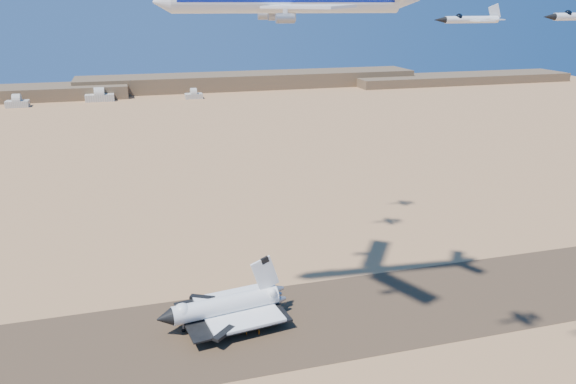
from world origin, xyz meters
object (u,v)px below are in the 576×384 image
object	(u,v)px
crew_b	(247,332)
chase_jet_a	(470,19)
carrier_747	(280,2)
crew_a	(259,332)
shuttle	(225,307)
crew_c	(259,332)

from	to	relation	value
crew_b	chase_jet_a	distance (m)	113.28
carrier_747	chase_jet_a	size ratio (longest dim) A/B	4.58
crew_a	crew_b	xyz separation A→B (m)	(-3.86, 1.12, 0.02)
crew_b	chase_jet_a	bearing A→B (deg)	-153.67
shuttle	chase_jet_a	distance (m)	115.05
carrier_747	crew_c	bearing A→B (deg)	-137.94
crew_c	chase_jet_a	bearing A→B (deg)	-175.49
chase_jet_a	crew_c	bearing A→B (deg)	135.02
crew_b	chase_jet_a	xyz separation A→B (m)	(43.95, -40.28, 96.32)
shuttle	crew_c	distance (m)	14.46
crew_b	crew_c	xyz separation A→B (m)	(3.71, -1.21, -0.09)
carrier_747	chase_jet_a	bearing A→B (deg)	-50.65
shuttle	crew_b	xyz separation A→B (m)	(5.29, -9.01, -4.77)
crew_a	crew_b	bearing A→B (deg)	91.07
crew_c	shuttle	bearing A→B (deg)	0.05
carrier_747	crew_a	size ratio (longest dim) A/B	42.25
carrier_747	crew_c	distance (m)	100.81
crew_c	carrier_747	bearing A→B (deg)	-94.61
carrier_747	shuttle	bearing A→B (deg)	174.96
crew_a	chase_jet_a	size ratio (longest dim) A/B	0.11
shuttle	chase_jet_a	size ratio (longest dim) A/B	2.62
crew_b	crew_c	bearing A→B (deg)	-129.21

